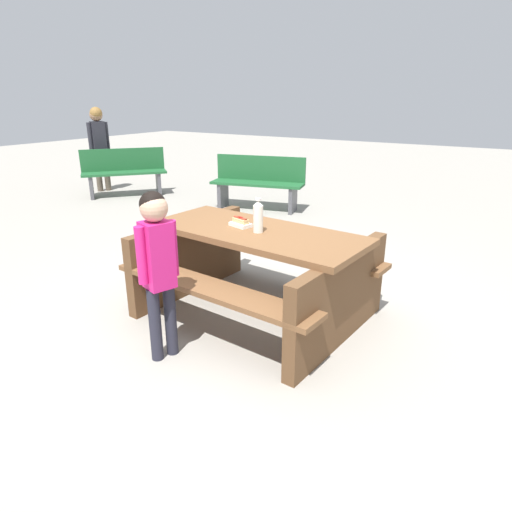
% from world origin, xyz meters
% --- Properties ---
extents(ground_plane, '(30.00, 30.00, 0.00)m').
position_xyz_m(ground_plane, '(0.00, 0.00, 0.00)').
color(ground_plane, gray).
rests_on(ground_plane, ground).
extents(picnic_table, '(1.90, 1.54, 0.75)m').
position_xyz_m(picnic_table, '(0.00, 0.00, 0.44)').
color(picnic_table, brown).
rests_on(picnic_table, ground).
extents(soda_bottle, '(0.08, 0.08, 0.28)m').
position_xyz_m(soda_bottle, '(-0.05, 0.04, 0.88)').
color(soda_bottle, silver).
rests_on(soda_bottle, picnic_table).
extents(hotdog_tray, '(0.20, 0.15, 0.08)m').
position_xyz_m(hotdog_tray, '(0.16, -0.02, 0.78)').
color(hotdog_tray, white).
rests_on(hotdog_tray, picnic_table).
extents(child_in_coat, '(0.22, 0.29, 1.20)m').
position_xyz_m(child_in_coat, '(0.20, 0.92, 0.77)').
color(child_in_coat, '#262633').
rests_on(child_in_coat, ground).
extents(park_bench_near, '(1.55, 0.75, 0.85)m').
position_xyz_m(park_bench_near, '(1.98, -3.20, 0.45)').
color(park_bench_near, '#1E592D').
rests_on(park_bench_near, ground).
extents(park_bench_mid, '(1.26, 1.41, 0.85)m').
position_xyz_m(park_bench_mid, '(4.63, -2.76, 0.45)').
color(park_bench_mid, '#1E592D').
rests_on(park_bench_mid, ground).
extents(bystander_adult, '(0.30, 0.36, 1.57)m').
position_xyz_m(bystander_adult, '(5.32, -2.83, 1.00)').
color(bystander_adult, brown).
rests_on(bystander_adult, ground).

